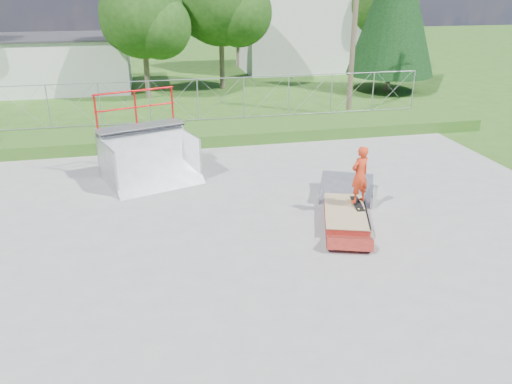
# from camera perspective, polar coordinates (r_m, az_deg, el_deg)

# --- Properties ---
(ground) EXTENTS (120.00, 120.00, 0.00)m
(ground) POSITION_cam_1_polar(r_m,az_deg,el_deg) (12.33, -1.09, -6.31)
(ground) COLOR #305618
(ground) RESTS_ON ground
(concrete_pad) EXTENTS (20.00, 16.00, 0.04)m
(concrete_pad) POSITION_cam_1_polar(r_m,az_deg,el_deg) (12.32, -1.09, -6.23)
(concrete_pad) COLOR gray
(concrete_pad) RESTS_ON ground
(grass_berm) EXTENTS (24.00, 3.00, 0.50)m
(grass_berm) POSITION_cam_1_polar(r_m,az_deg,el_deg) (20.98, -6.23, 6.77)
(grass_berm) COLOR #305618
(grass_berm) RESTS_ON ground
(grind_box) EXTENTS (1.78, 2.53, 0.34)m
(grind_box) POSITION_cam_1_polar(r_m,az_deg,el_deg) (13.72, 10.17, -2.72)
(grind_box) COLOR maroon
(grind_box) RESTS_ON concrete_pad
(quarter_pipe) EXTENTS (3.39, 3.12, 2.79)m
(quarter_pipe) POSITION_cam_1_polar(r_m,az_deg,el_deg) (16.21, -12.10, 5.79)
(quarter_pipe) COLOR #9B9EA3
(quarter_pipe) RESTS_ON concrete_pad
(flat_bank_ramp) EXTENTS (2.12, 2.17, 0.48)m
(flat_bank_ramp) POSITION_cam_1_polar(r_m,az_deg,el_deg) (15.25, 10.25, 0.23)
(flat_bank_ramp) COLOR #9B9EA3
(flat_bank_ramp) RESTS_ON concrete_pad
(skateboard) EXTENTS (0.30, 0.81, 0.13)m
(skateboard) POSITION_cam_1_polar(r_m,az_deg,el_deg) (13.98, 11.50, -1.36)
(skateboard) COLOR black
(skateboard) RESTS_ON grind_box
(skater) EXTENTS (0.67, 0.56, 1.58)m
(skater) POSITION_cam_1_polar(r_m,az_deg,el_deg) (13.68, 11.76, 1.66)
(skater) COLOR red
(skater) RESTS_ON grind_box
(chain_link_fence) EXTENTS (20.00, 0.06, 1.80)m
(chain_link_fence) POSITION_cam_1_polar(r_m,az_deg,el_deg) (21.67, -6.67, 10.40)
(chain_link_fence) COLOR #93959C
(chain_link_fence) RESTS_ON grass_berm
(utility_building_flat) EXTENTS (10.00, 6.00, 3.00)m
(utility_building_flat) POSITION_cam_1_polar(r_m,az_deg,el_deg) (33.41, -23.08, 13.32)
(utility_building_flat) COLOR silver
(utility_building_flat) RESTS_ON ground
(gable_house) EXTENTS (8.40, 6.08, 8.94)m
(gable_house) POSITION_cam_1_polar(r_m,az_deg,el_deg) (38.27, 4.78, 19.49)
(gable_house) COLOR silver
(gable_house) RESTS_ON ground
(utility_pole) EXTENTS (0.24, 0.24, 8.00)m
(utility_pole) POSITION_cam_1_polar(r_m,az_deg,el_deg) (24.60, 11.15, 17.74)
(utility_pole) COLOR brown
(utility_pole) RESTS_ON ground
(tree_left_near) EXTENTS (4.76, 4.48, 6.65)m
(tree_left_near) POSITION_cam_1_polar(r_m,az_deg,el_deg) (28.46, -12.33, 18.77)
(tree_left_near) COLOR brown
(tree_left_near) RESTS_ON ground
(tree_center) EXTENTS (5.44, 5.12, 7.60)m
(tree_center) POSITION_cam_1_polar(r_m,az_deg,el_deg) (30.79, -3.47, 20.62)
(tree_center) COLOR brown
(tree_center) RESTS_ON ground
(tree_right_far) EXTENTS (5.10, 4.80, 7.12)m
(tree_right_far) POSITION_cam_1_polar(r_m,az_deg,el_deg) (38.11, 13.92, 20.00)
(tree_right_far) COLOR brown
(tree_right_far) RESTS_ON ground
(tree_back_mid) EXTENTS (4.08, 3.84, 5.70)m
(tree_back_mid) POSITION_cam_1_polar(r_m,az_deg,el_deg) (39.19, -1.69, 19.33)
(tree_back_mid) COLOR brown
(tree_back_mid) RESTS_ON ground
(conifer_tree) EXTENTS (5.04, 5.04, 9.10)m
(conifer_tree) POSITION_cam_1_polar(r_m,az_deg,el_deg) (30.97, 15.69, 20.27)
(conifer_tree) COLOR brown
(conifer_tree) RESTS_ON ground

